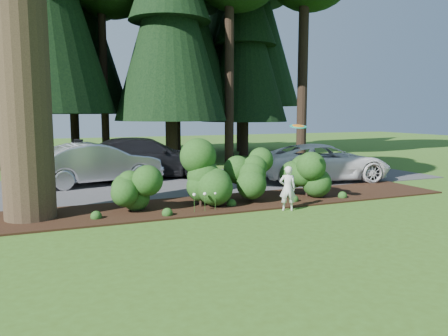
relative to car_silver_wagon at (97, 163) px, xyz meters
name	(u,v)px	position (x,y,z in m)	size (l,w,h in m)	color
ground	(255,234)	(2.37, -8.27, -0.80)	(80.00, 80.00, 0.00)	#365418
mulch_bed	(204,205)	(2.37, -5.02, -0.78)	(16.00, 2.50, 0.05)	black
driveway	(165,183)	(2.37, -0.77, -0.79)	(22.00, 6.00, 0.03)	#38383A
shrub_row	(230,177)	(3.14, -5.13, 0.01)	(6.53, 1.60, 1.61)	#1F4314
lily_cluster	(205,195)	(2.07, -5.87, -0.30)	(0.69, 0.09, 0.57)	#1F4314
car_silver_wagon	(97,163)	(0.00, 0.00, 0.00)	(1.63, 4.68, 1.54)	silver
car_white_suv	(323,162)	(8.26, -2.54, -0.05)	(2.38, 5.17, 1.44)	white
car_dark_suv	(146,158)	(2.04, 1.00, 0.05)	(2.29, 5.63, 1.63)	black
child	(288,188)	(4.27, -6.47, -0.18)	(0.45, 0.30, 1.23)	silver
frisbee	(298,126)	(4.51, -6.57, 1.51)	(0.47, 0.46, 0.11)	#1A947C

